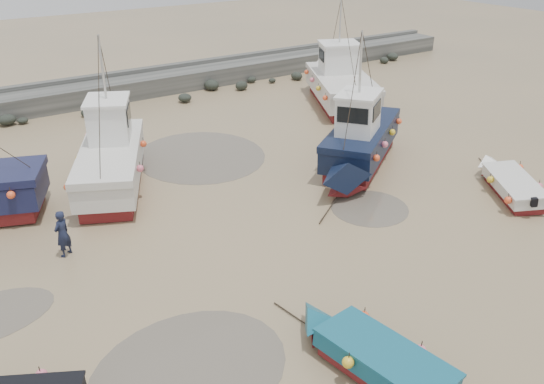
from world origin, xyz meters
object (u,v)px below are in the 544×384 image
at_px(dinghy_2, 371,352).
at_px(cabin_boat_1, 112,153).
at_px(dinghy_3, 511,181).
at_px(cabin_boat_3, 339,81).
at_px(person, 67,255).
at_px(cabin_boat_2, 359,141).

distance_m(dinghy_2, cabin_boat_1, 14.50).
distance_m(dinghy_2, dinghy_3, 12.41).
relative_size(cabin_boat_3, person, 6.01).
bearing_deg(dinghy_3, cabin_boat_1, 175.85).
bearing_deg(cabin_boat_2, dinghy_3, -179.98).
height_order(cabin_boat_1, person, cabin_boat_1).
distance_m(dinghy_2, cabin_boat_2, 12.52).
height_order(dinghy_2, dinghy_3, same).
relative_size(dinghy_2, cabin_boat_3, 0.56).
bearing_deg(person, cabin_boat_1, -160.29).
xyz_separation_m(cabin_boat_1, person, (-3.32, -4.79, -1.34)).
bearing_deg(person, dinghy_2, 82.68).
bearing_deg(person, dinghy_3, 126.64).
distance_m(cabin_boat_2, person, 13.22).
height_order(cabin_boat_1, cabin_boat_3, same).
height_order(dinghy_2, cabin_boat_1, cabin_boat_1).
bearing_deg(cabin_boat_2, cabin_boat_1, 29.96).
height_order(dinghy_2, person, dinghy_2).
xyz_separation_m(cabin_boat_1, cabin_boat_2, (9.83, -4.77, 0.02)).
bearing_deg(dinghy_3, dinghy_2, -127.48).
bearing_deg(dinghy_3, cabin_boat_3, 114.24).
relative_size(dinghy_2, dinghy_3, 1.09).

